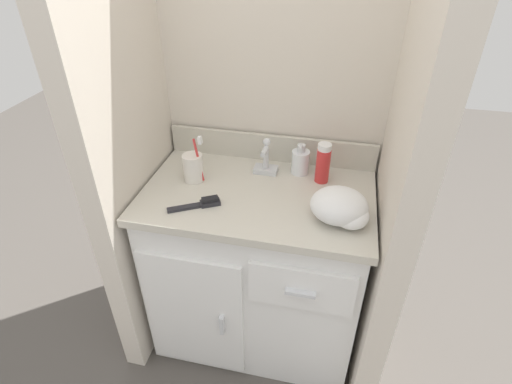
{
  "coord_description": "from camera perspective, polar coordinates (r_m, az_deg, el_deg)",
  "views": [
    {
      "loc": [
        0.25,
        -1.15,
        1.57
      ],
      "look_at": [
        0.0,
        -0.03,
        0.78
      ],
      "focal_mm": 28.0,
      "sensor_mm": 36.0,
      "label": 1
    }
  ],
  "objects": [
    {
      "name": "soap_dispenser",
      "position": [
        1.53,
        6.36,
        4.39
      ],
      "size": [
        0.07,
        0.07,
        0.12
      ],
      "color": "white",
      "rests_on": "vanity"
    },
    {
      "name": "wall_back",
      "position": [
        1.55,
        2.78,
        16.79
      ],
      "size": [
        1.01,
        0.08,
        2.2
      ],
      "primitive_type": "cube",
      "color": "beige",
      "rests_on": "ground_plane"
    },
    {
      "name": "backsplash",
      "position": [
        1.61,
        2.12,
        6.36
      ],
      "size": [
        0.83,
        0.02,
        0.11
      ],
      "color": "beige",
      "rests_on": "vanity"
    },
    {
      "name": "vanity",
      "position": [
        1.66,
        0.11,
        -10.58
      ],
      "size": [
        0.83,
        0.53,
        0.76
      ],
      "color": "white",
      "rests_on": "ground_plane"
    },
    {
      "name": "wall_right",
      "position": [
        1.26,
        21.71,
        10.18
      ],
      "size": [
        0.08,
        0.59,
        2.2
      ],
      "primitive_type": "cube",
      "color": "beige",
      "rests_on": "ground_plane"
    },
    {
      "name": "hairbrush",
      "position": [
        1.37,
        -7.78,
        -1.65
      ],
      "size": [
        0.17,
        0.11,
        0.03
      ],
      "rotation": [
        0.0,
        0.0,
        0.51
      ],
      "color": "#232328",
      "rests_on": "vanity"
    },
    {
      "name": "sink_faucet",
      "position": [
        1.52,
        1.41,
        4.44
      ],
      "size": [
        0.09,
        0.09,
        0.14
      ],
      "color": "silver",
      "rests_on": "vanity"
    },
    {
      "name": "hand_towel",
      "position": [
        1.3,
        12.16,
        -2.2
      ],
      "size": [
        0.19,
        0.17,
        0.11
      ],
      "color": "white",
      "rests_on": "vanity"
    },
    {
      "name": "toothbrush_cup",
      "position": [
        1.49,
        -8.94,
        3.51
      ],
      "size": [
        0.08,
        0.07,
        0.19
      ],
      "color": "white",
      "rests_on": "vanity"
    },
    {
      "name": "wall_left",
      "position": [
        1.43,
        -18.74,
        13.59
      ],
      "size": [
        0.08,
        0.59,
        2.2
      ],
      "primitive_type": "cube",
      "color": "beige",
      "rests_on": "ground_plane"
    },
    {
      "name": "shaving_cream_can",
      "position": [
        1.48,
        9.55,
        4.08
      ],
      "size": [
        0.05,
        0.05,
        0.15
      ],
      "color": "red",
      "rests_on": "vanity"
    },
    {
      "name": "ground_plane",
      "position": [
        1.96,
        0.17,
        -18.72
      ],
      "size": [
        6.0,
        6.0,
        0.0
      ],
      "primitive_type": "plane",
      "color": "#4C4742"
    }
  ]
}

